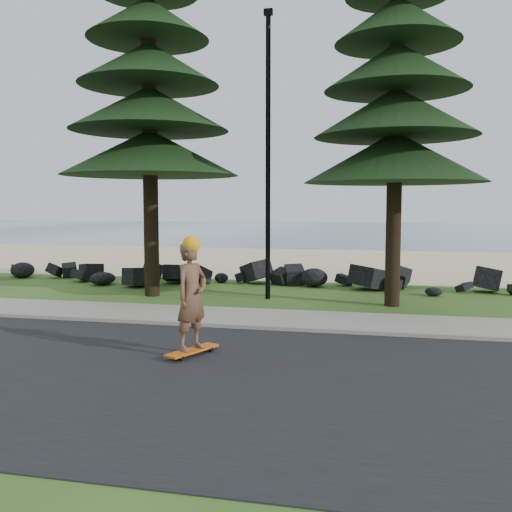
# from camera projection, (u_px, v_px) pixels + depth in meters

# --- Properties ---
(ground) EXTENTS (160.00, 160.00, 0.00)m
(ground) POSITION_uv_depth(u_px,v_px,m) (241.00, 320.00, 13.41)
(ground) COLOR #305C1C
(ground) RESTS_ON ground
(road) EXTENTS (160.00, 7.00, 0.02)m
(road) POSITION_uv_depth(u_px,v_px,m) (171.00, 375.00, 9.04)
(road) COLOR black
(road) RESTS_ON ground
(kerb) EXTENTS (160.00, 0.20, 0.10)m
(kerb) POSITION_uv_depth(u_px,v_px,m) (230.00, 326.00, 12.53)
(kerb) COLOR gray
(kerb) RESTS_ON ground
(sidewalk) EXTENTS (160.00, 2.00, 0.08)m
(sidewalk) POSITION_uv_depth(u_px,v_px,m) (243.00, 317.00, 13.60)
(sidewalk) COLOR gray
(sidewalk) RESTS_ON ground
(beach_sand) EXTENTS (160.00, 15.00, 0.01)m
(beach_sand) POSITION_uv_depth(u_px,v_px,m) (315.00, 261.00, 27.50)
(beach_sand) COLOR beige
(beach_sand) RESTS_ON ground
(ocean) EXTENTS (160.00, 58.00, 0.01)m
(ocean) POSITION_uv_depth(u_px,v_px,m) (354.00, 230.00, 62.97)
(ocean) COLOR #365667
(ocean) RESTS_ON ground
(seawall_boulders) EXTENTS (60.00, 2.40, 1.10)m
(seawall_boulders) POSITION_uv_depth(u_px,v_px,m) (282.00, 287.00, 18.85)
(seawall_boulders) COLOR black
(seawall_boulders) RESTS_ON ground
(lamp_post) EXTENTS (0.25, 0.14, 8.14)m
(lamp_post) POSITION_uv_depth(u_px,v_px,m) (268.00, 155.00, 16.16)
(lamp_post) COLOR black
(lamp_post) RESTS_ON ground
(skateboarder) EXTENTS (0.72, 1.17, 2.15)m
(skateboarder) POSITION_uv_depth(u_px,v_px,m) (192.00, 297.00, 10.10)
(skateboarder) COLOR #D35F0C
(skateboarder) RESTS_ON ground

